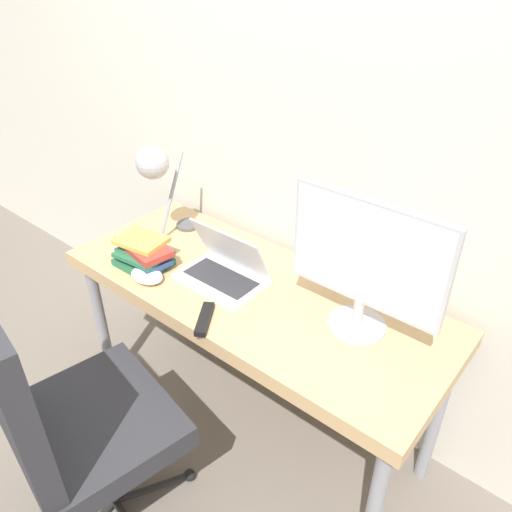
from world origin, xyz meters
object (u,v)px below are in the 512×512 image
Objects in this scene: desk_lamp at (156,169)px; book_stack at (143,253)px; office_chair at (60,414)px; game_controller at (147,275)px; laptop at (224,270)px; monitor at (366,262)px.

desk_lamp is 0.35m from book_stack.
book_stack is (-0.26, 0.59, 0.22)m from office_chair.
book_stack reaches higher than game_controller.
game_controller is (-0.17, 0.53, 0.18)m from office_chair.
desk_lamp is (-0.42, 0.06, 0.29)m from laptop.
laptop is 0.35m from book_stack.
game_controller is (-0.23, -0.19, -0.03)m from laptop.
office_chair is 0.69m from book_stack.
laptop is at bearing 21.24° from book_stack.
office_chair is at bearing -72.18° from game_controller.
game_controller is (0.09, -0.07, -0.03)m from book_stack.
desk_lamp reaches higher than office_chair.
book_stack is (0.09, -0.18, -0.28)m from desk_lamp.
office_chair is at bearing -65.52° from desk_lamp.
book_stack is at bearing -165.96° from monitor.
game_controller is at bearing 107.82° from office_chair.
monitor reaches higher than laptop.
office_chair is at bearing -126.39° from monitor.
laptop is 2.33× the size of game_controller.
monitor is 3.74× the size of game_controller.
office_chair reaches higher than game_controller.
desk_lamp is (-0.95, -0.03, 0.07)m from monitor.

